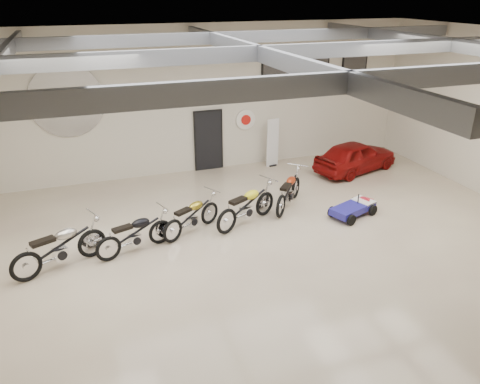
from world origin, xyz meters
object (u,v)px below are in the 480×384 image
object	(u,v)px
motorcycle_red	(289,190)
vintage_car	(356,156)
banner_stand	(273,142)
motorcycle_silver	(59,246)
go_kart	(356,204)
motorcycle_black	(135,233)
motorcycle_yellow	(246,205)
motorcycle_gold	(192,215)

from	to	relation	value
motorcycle_red	vintage_car	xyz separation A→B (m)	(3.51, 1.95, 0.01)
banner_stand	vintage_car	xyz separation A→B (m)	(2.56, -1.50, -0.34)
banner_stand	motorcycle_silver	bearing A→B (deg)	-159.31
motorcycle_silver	go_kart	distance (m)	8.00
motorcycle_black	motorcycle_yellow	distance (m)	3.13
motorcycle_gold	go_kart	size ratio (longest dim) A/B	1.12
motorcycle_yellow	vintage_car	size ratio (longest dim) A/B	0.67
motorcycle_black	go_kart	size ratio (longest dim) A/B	1.14
vintage_car	motorcycle_red	bearing A→B (deg)	102.49
motorcycle_black	motorcycle_yellow	world-z (taller)	motorcycle_yellow
motorcycle_black	motorcycle_yellow	bearing A→B (deg)	-9.07
banner_stand	motorcycle_black	world-z (taller)	banner_stand
motorcycle_silver	motorcycle_gold	world-z (taller)	motorcycle_silver
motorcycle_red	motorcycle_black	bearing A→B (deg)	145.65
banner_stand	motorcycle_yellow	size ratio (longest dim) A/B	0.82
motorcycle_black	motorcycle_yellow	xyz separation A→B (m)	(3.09, 0.49, 0.05)
banner_stand	motorcycle_silver	xyz separation A→B (m)	(-7.33, -4.72, -0.32)
motorcycle_black	motorcycle_gold	world-z (taller)	motorcycle_black
motorcycle_silver	motorcycle_yellow	bearing A→B (deg)	-14.96
go_kart	motorcycle_gold	bearing A→B (deg)	153.55
motorcycle_gold	go_kart	xyz separation A→B (m)	(4.71, -0.52, -0.19)
motorcycle_silver	motorcycle_red	size ratio (longest dim) A/B	1.07
motorcycle_red	vintage_car	distance (m)	4.02
motorcycle_red	go_kart	world-z (taller)	motorcycle_red
motorcycle_yellow	vintage_car	xyz separation A→B (m)	(5.07, 2.55, -0.01)
go_kart	vintage_car	size ratio (longest dim) A/B	0.53
vintage_car	motorcycle_silver	bearing A→B (deg)	91.50
motorcycle_yellow	motorcycle_red	world-z (taller)	motorcycle_yellow
motorcycle_silver	motorcycle_gold	distance (m)	3.36
motorcycle_silver	motorcycle_black	size ratio (longest dim) A/B	1.12
banner_stand	vintage_car	distance (m)	2.98
go_kart	banner_stand	bearing A→B (deg)	78.19
motorcycle_red	go_kart	size ratio (longest dim) A/B	1.20
banner_stand	motorcycle_black	xyz separation A→B (m)	(-5.60, -4.54, -0.38)
banner_stand	vintage_car	size ratio (longest dim) A/B	0.55
motorcycle_silver	motorcycle_black	distance (m)	1.74
banner_stand	motorcycle_gold	distance (m)	5.73
motorcycle_silver	motorcycle_yellow	distance (m)	4.87
motorcycle_gold	motorcycle_yellow	world-z (taller)	motorcycle_yellow
motorcycle_gold	motorcycle_red	xyz separation A→B (m)	(3.09, 0.59, 0.03)
vintage_car	banner_stand	bearing A→B (deg)	43.07
motorcycle_black	motorcycle_gold	bearing A→B (deg)	-0.03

